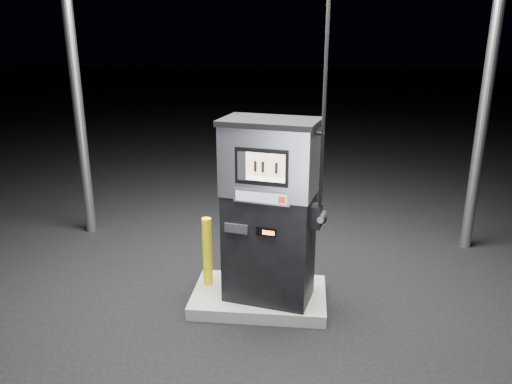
# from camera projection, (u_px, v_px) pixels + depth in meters

# --- Properties ---
(ground) EXTENTS (80.00, 80.00, 0.00)m
(ground) POSITION_uv_depth(u_px,v_px,m) (259.00, 302.00, 6.11)
(ground) COLOR black
(ground) RESTS_ON ground
(pump_island) EXTENTS (1.60, 1.00, 0.15)m
(pump_island) POSITION_uv_depth(u_px,v_px,m) (259.00, 297.00, 6.08)
(pump_island) COLOR #61605C
(pump_island) RESTS_ON ground
(fuel_dispenser) EXTENTS (1.22, 0.83, 4.41)m
(fuel_dispenser) POSITION_uv_depth(u_px,v_px,m) (270.00, 210.00, 5.61)
(fuel_dispenser) COLOR black
(fuel_dispenser) RESTS_ON pump_island
(bollard_left) EXTENTS (0.13, 0.13, 0.87)m
(bollard_left) POSITION_uv_depth(u_px,v_px,m) (207.00, 252.00, 6.11)
(bollard_left) COLOR yellow
(bollard_left) RESTS_ON pump_island
(bollard_right) EXTENTS (0.13, 0.13, 0.94)m
(bollard_right) POSITION_uv_depth(u_px,v_px,m) (306.00, 251.00, 6.05)
(bollard_right) COLOR yellow
(bollard_right) RESTS_ON pump_island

